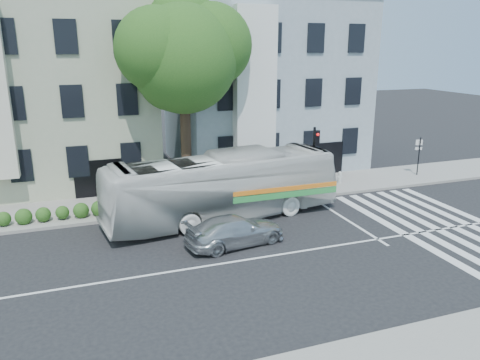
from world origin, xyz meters
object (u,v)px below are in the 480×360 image
bus (224,187)px  fire_hydrant (340,177)px  traffic_signal (314,153)px  sedan (235,231)px

bus → fire_hydrant: bus is taller
bus → fire_hydrant: 8.98m
bus → traffic_signal: bearing=-85.7°
traffic_signal → fire_hydrant: bearing=28.0°
sedan → fire_hydrant: sedan is taller
traffic_signal → fire_hydrant: size_ratio=5.66×
traffic_signal → fire_hydrant: 3.99m
sedan → fire_hydrant: 10.84m
bus → traffic_signal: (5.53, 1.19, 0.96)m
sedan → traffic_signal: bearing=-63.2°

